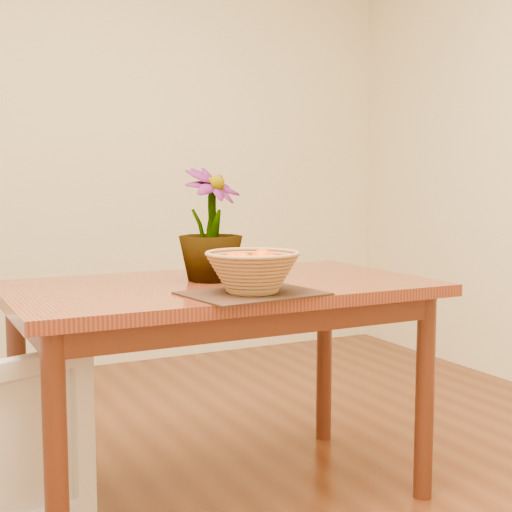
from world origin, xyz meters
name	(u,v)px	position (x,y,z in m)	size (l,w,h in m)	color
wall_back	(81,136)	(0.00, 2.25, 1.35)	(4.00, 0.02, 2.70)	#FAEEBE
table	(220,308)	(0.00, 0.30, 0.66)	(1.40, 0.80, 0.75)	brown
placemat	(252,294)	(-0.02, 0.03, 0.75)	(0.40, 0.30, 0.01)	#321D12
wicker_basket	(252,274)	(-0.02, 0.03, 0.81)	(0.29, 0.29, 0.12)	#A77C45
orange_pile	(252,264)	(-0.02, 0.03, 0.84)	(0.18, 0.18, 0.08)	#FD4404
potted_plant	(211,224)	(-0.01, 0.36, 0.94)	(0.22, 0.22, 0.39)	#214B15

